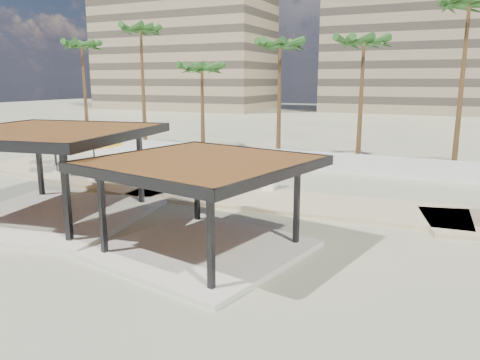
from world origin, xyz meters
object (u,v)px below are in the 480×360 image
(lounger_a, at_px, (106,175))
(lounger_b, at_px, (271,184))
(pavilion_west, at_px, (50,166))
(pavilion_central, at_px, (202,197))
(umbrella_a, at_px, (53,130))

(lounger_a, height_order, lounger_b, lounger_a)
(pavilion_west, xyz_separation_m, lounger_a, (-3.17, 6.88, -1.94))
(pavilion_central, bearing_deg, umbrella_a, 161.81)
(umbrella_a, distance_m, lounger_a, 6.65)
(pavilion_central, relative_size, lounger_a, 3.67)
(pavilion_central, distance_m, pavilion_west, 7.83)
(lounger_b, bearing_deg, pavilion_central, 177.74)
(pavilion_central, distance_m, lounger_b, 9.77)
(pavilion_central, xyz_separation_m, pavilion_west, (-7.79, 0.73, 0.35))
(lounger_a, relative_size, lounger_b, 1.02)
(pavilion_west, bearing_deg, umbrella_a, 126.53)
(pavilion_west, relative_size, lounger_a, 4.26)
(lounger_a, bearing_deg, lounger_b, -61.53)
(lounger_b, bearing_deg, pavilion_west, 133.59)
(lounger_a, bearing_deg, pavilion_west, -138.13)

